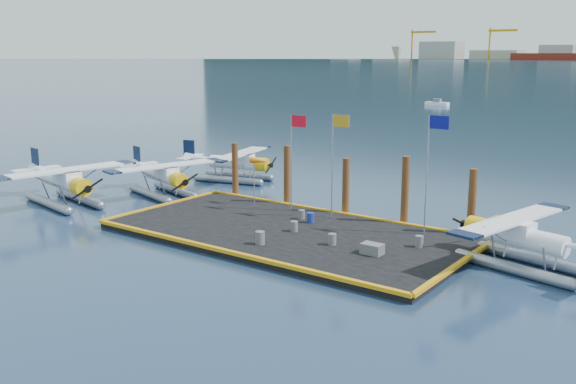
# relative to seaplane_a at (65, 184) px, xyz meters

# --- Properties ---
(ground) EXTENTS (4000.00, 4000.00, 0.00)m
(ground) POSITION_rel_seaplane_a_xyz_m (16.49, 2.78, -1.48)
(ground) COLOR #172D45
(ground) RESTS_ON ground
(dock) EXTENTS (20.00, 10.00, 0.40)m
(dock) POSITION_rel_seaplane_a_xyz_m (16.49, 2.78, -1.28)
(dock) COLOR black
(dock) RESTS_ON ground
(dock_bumpers) EXTENTS (20.25, 10.25, 0.18)m
(dock_bumpers) POSITION_rel_seaplane_a_xyz_m (16.49, 2.78, -0.99)
(dock_bumpers) COLOR orange
(dock_bumpers) RESTS_ON dock
(seaplane_a) EXTENTS (8.82, 9.62, 3.40)m
(seaplane_a) POSITION_rel_seaplane_a_xyz_m (0.00, 0.00, 0.00)
(seaplane_a) COLOR gray
(seaplane_a) RESTS_ON ground
(seaplane_b) EXTENTS (8.21, 8.82, 3.14)m
(seaplane_b) POSITION_rel_seaplane_a_xyz_m (3.34, 5.83, -0.11)
(seaplane_b) COLOR gray
(seaplane_b) RESTS_ON ground
(seaplane_c) EXTENTS (8.10, 8.76, 3.11)m
(seaplane_c) POSITION_rel_seaplane_a_xyz_m (3.87, 13.17, -0.13)
(seaplane_c) COLOR gray
(seaplane_c) RESTS_ON ground
(seaplane_d) EXTENTS (8.20, 8.90, 3.15)m
(seaplane_d) POSITION_rel_seaplane_a_xyz_m (28.47, 5.06, -0.11)
(seaplane_d) COLOR gray
(seaplane_d) RESTS_ON ground
(drum_0) EXTENTS (0.39, 0.39, 0.55)m
(drum_0) POSITION_rel_seaplane_a_xyz_m (15.73, 5.22, -0.81)
(drum_0) COLOR #5C5C61
(drum_0) RESTS_ON dock
(drum_1) EXTENTS (0.41, 0.41, 0.58)m
(drum_1) POSITION_rel_seaplane_a_xyz_m (16.95, 2.76, -0.79)
(drum_1) COLOR #5C5C61
(drum_1) RESTS_ON dock
(drum_2) EXTENTS (0.42, 0.42, 0.60)m
(drum_2) POSITION_rel_seaplane_a_xyz_m (20.03, 1.84, -0.78)
(drum_2) COLOR #5C5C61
(drum_2) RESTS_ON dock
(drum_3) EXTENTS (0.49, 0.49, 0.69)m
(drum_3) POSITION_rel_seaplane_a_xyz_m (16.96, -0.28, -0.74)
(drum_3) COLOR #5C5C61
(drum_3) RESTS_ON dock
(drum_4) EXTENTS (0.42, 0.42, 0.60)m
(drum_4) POSITION_rel_seaplane_a_xyz_m (23.83, 4.14, -0.78)
(drum_4) COLOR #5C5C61
(drum_4) RESTS_ON dock
(drum_5) EXTENTS (0.43, 0.43, 0.60)m
(drum_5) POSITION_rel_seaplane_a_xyz_m (16.64, 4.84, -0.78)
(drum_5) COLOR navy
(drum_5) RESTS_ON dock
(crate) EXTENTS (1.06, 0.70, 0.53)m
(crate) POSITION_rel_seaplane_a_xyz_m (22.44, 1.71, -0.82)
(crate) COLOR #5C5C61
(crate) RESTS_ON dock
(flagpole_red) EXTENTS (1.14, 0.08, 6.00)m
(flagpole_red) POSITION_rel_seaplane_a_xyz_m (14.19, 6.58, 2.91)
(flagpole_red) COLOR gray
(flagpole_red) RESTS_ON dock
(flagpole_yellow) EXTENTS (1.14, 0.08, 6.20)m
(flagpole_yellow) POSITION_rel_seaplane_a_xyz_m (17.19, 6.58, 3.03)
(flagpole_yellow) COLOR gray
(flagpole_yellow) RESTS_ON dock
(flagpole_blue) EXTENTS (1.14, 0.08, 6.50)m
(flagpole_blue) POSITION_rel_seaplane_a_xyz_m (23.18, 6.58, 3.20)
(flagpole_blue) COLOR gray
(flagpole_blue) RESTS_ON dock
(windsock) EXTENTS (1.40, 0.44, 3.12)m
(windsock) POSITION_rel_seaplane_a_xyz_m (11.46, 6.58, 1.75)
(windsock) COLOR gray
(windsock) RESTS_ON dock
(piling_0) EXTENTS (0.44, 0.44, 4.00)m
(piling_0) POSITION_rel_seaplane_a_xyz_m (7.99, 8.18, 0.52)
(piling_0) COLOR #4F2C16
(piling_0) RESTS_ON ground
(piling_1) EXTENTS (0.44, 0.44, 4.20)m
(piling_1) POSITION_rel_seaplane_a_xyz_m (12.49, 8.18, 0.62)
(piling_1) COLOR #4F2C16
(piling_1) RESTS_ON ground
(piling_2) EXTENTS (0.44, 0.44, 3.80)m
(piling_2) POSITION_rel_seaplane_a_xyz_m (16.99, 8.18, 0.42)
(piling_2) COLOR #4F2C16
(piling_2) RESTS_ON ground
(piling_3) EXTENTS (0.44, 0.44, 4.30)m
(piling_3) POSITION_rel_seaplane_a_xyz_m (20.99, 8.18, 0.67)
(piling_3) COLOR #4F2C16
(piling_3) RESTS_ON ground
(piling_4) EXTENTS (0.44, 0.44, 4.00)m
(piling_4) POSITION_rel_seaplane_a_xyz_m (24.99, 8.18, 0.52)
(piling_4) COLOR #4F2C16
(piling_4) RESTS_ON ground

